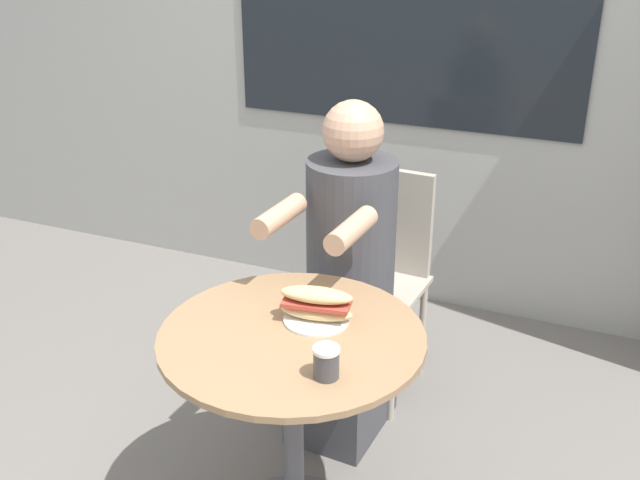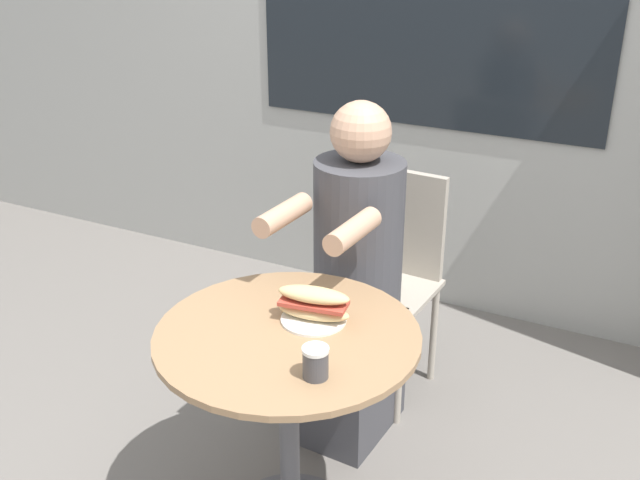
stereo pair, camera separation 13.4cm
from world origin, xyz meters
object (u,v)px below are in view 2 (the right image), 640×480
at_px(seated_diner, 353,295).
at_px(drink_cup, 316,362).
at_px(cafe_table, 288,387).
at_px(diner_chair, 391,262).
at_px(sandwich_on_plate, 314,306).

height_order(seated_diner, drink_cup, seated_diner).
distance_m(cafe_table, diner_chair, 0.89).
height_order(cafe_table, drink_cup, drink_cup).
relative_size(seated_diner, drink_cup, 14.33).
xyz_separation_m(cafe_table, drink_cup, (0.17, -0.15, 0.23)).
distance_m(seated_diner, sandwich_on_plate, 0.51).
xyz_separation_m(sandwich_on_plate, drink_cup, (0.13, -0.25, -0.00)).
bearing_deg(cafe_table, drink_cup, -42.77).
distance_m(sandwich_on_plate, drink_cup, 0.28).
xyz_separation_m(cafe_table, diner_chair, (-0.04, 0.89, 0.01)).
bearing_deg(seated_diner, diner_chair, -87.71).
relative_size(seated_diner, sandwich_on_plate, 5.58).
bearing_deg(drink_cup, seated_diner, 106.80).
relative_size(cafe_table, seated_diner, 0.61).
distance_m(diner_chair, seated_diner, 0.34).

